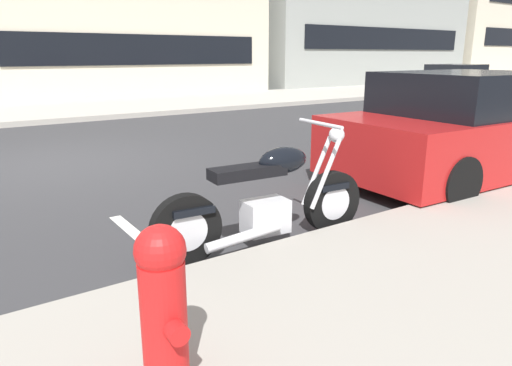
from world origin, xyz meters
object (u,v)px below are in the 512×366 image
parked_motorcycle (268,202)px  parked_car_near_corner (466,129)px  car_opposite_curb (453,81)px  fire_hydrant (163,303)px

parked_motorcycle → parked_car_near_corner: bearing=11.4°
car_opposite_curb → parked_car_near_corner: bearing=30.7°
car_opposite_curb → parked_motorcycle: bearing=25.1°
parked_car_near_corner → car_opposite_curb: parked_car_near_corner is taller
parked_motorcycle → fire_hydrant: (-1.60, -1.37, 0.16)m
parked_car_near_corner → fire_hydrant: parked_car_near_corner is taller
fire_hydrant → parked_motorcycle: bearing=40.7°
parked_motorcycle → fire_hydrant: size_ratio=2.60×
parked_car_near_corner → fire_hydrant: size_ratio=5.01×
parked_motorcycle → parked_car_near_corner: 3.76m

